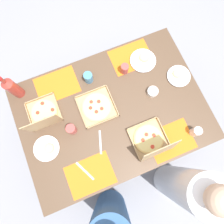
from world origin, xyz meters
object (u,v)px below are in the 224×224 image
at_px(pizza_box_edge_far, 44,114).
at_px(cup_spare, 88,78).
at_px(cup_clear_left, 125,69).
at_px(diner_left_seat, 185,187).
at_px(plate_near_left, 143,60).
at_px(cup_red, 196,132).
at_px(soda_bottle, 12,88).
at_px(plate_far_right, 47,148).
at_px(pizza_box_corner_right, 97,107).
at_px(condiment_bowl, 153,92).
at_px(plate_middle, 178,76).
at_px(diner_right_seat, 110,219).
at_px(cup_dark, 72,129).
at_px(pizza_box_corner_left, 151,141).

distance_m(pizza_box_edge_far, cup_spare, 0.47).
distance_m(cup_clear_left, diner_left_seat, 1.14).
bearing_deg(plate_near_left, diner_left_seat, 85.83).
bearing_deg(cup_red, soda_bottle, -35.58).
bearing_deg(plate_far_right, cup_clear_left, -155.63).
bearing_deg(pizza_box_corner_right, diner_left_seat, 116.69).
relative_size(pizza_box_edge_far, condiment_bowl, 3.19).
height_order(condiment_bowl, diner_left_seat, diner_left_seat).
relative_size(plate_middle, diner_right_seat, 0.18).
height_order(cup_red, cup_spare, cup_red).
bearing_deg(cup_dark, plate_middle, -174.70).
distance_m(cup_red, cup_dark, 0.98).
bearing_deg(cup_red, diner_right_seat, 23.98).
bearing_deg(condiment_bowl, plate_far_right, 6.20).
bearing_deg(cup_clear_left, plate_middle, 151.62).
height_order(pizza_box_corner_left, plate_far_right, pizza_box_corner_left).
distance_m(pizza_box_edge_far, cup_red, 1.23).
xyz_separation_m(soda_bottle, cup_red, (-1.21, 0.87, -0.08)).
distance_m(cup_spare, cup_clear_left, 0.32).
relative_size(plate_near_left, cup_dark, 2.14).
bearing_deg(plate_near_left, pizza_box_edge_far, 8.56).
bearing_deg(soda_bottle, cup_clear_left, 170.24).
distance_m(condiment_bowl, diner_right_seat, 1.14).
relative_size(cup_dark, diner_right_seat, 0.09).
distance_m(pizza_box_corner_left, condiment_bowl, 0.42).
bearing_deg(plate_far_right, pizza_box_edge_far, -105.45).
xyz_separation_m(soda_bottle, cup_spare, (-0.59, 0.11, -0.08)).
xyz_separation_m(plate_far_right, cup_red, (-1.14, 0.33, 0.04)).
bearing_deg(pizza_box_corner_right, plate_far_right, 18.59).
distance_m(pizza_box_corner_left, soda_bottle, 1.17).
xyz_separation_m(soda_bottle, diner_left_seat, (-1.01, 1.27, -0.34)).
bearing_deg(cup_clear_left, plate_near_left, -171.67).
height_order(cup_red, diner_left_seat, diner_left_seat).
distance_m(cup_red, cup_spare, 0.98).
height_order(plate_near_left, cup_spare, cup_spare).
bearing_deg(pizza_box_corner_left, cup_red, 169.58).
xyz_separation_m(cup_red, diner_right_seat, (0.90, 0.40, -0.29)).
bearing_deg(cup_red, diner_left_seat, 63.63).
relative_size(plate_middle, cup_spare, 1.99).
distance_m(plate_middle, condiment_bowl, 0.28).
height_order(plate_far_right, cup_clear_left, cup_clear_left).
bearing_deg(diner_left_seat, plate_middle, -109.07).
relative_size(cup_clear_left, diner_right_seat, 0.08).
bearing_deg(condiment_bowl, cup_spare, -34.47).
xyz_separation_m(plate_middle, plate_near_left, (0.22, -0.25, 0.00)).
relative_size(cup_red, condiment_bowl, 1.13).
xyz_separation_m(cup_dark, condiment_bowl, (-0.74, -0.05, -0.03)).
bearing_deg(plate_middle, plate_far_right, 7.02).
distance_m(pizza_box_corner_left, cup_dark, 0.63).
relative_size(pizza_box_corner_right, cup_spare, 2.86).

